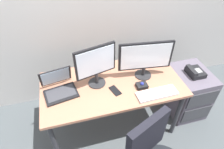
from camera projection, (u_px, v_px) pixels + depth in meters
name	position (u px, v px, depth m)	size (l,w,h in m)	color
ground_plane	(112.00, 123.00, 2.49)	(8.00, 8.00, 0.00)	#454B4E
desk	(112.00, 88.00, 2.08)	(1.46, 0.75, 0.71)	#A76E54
file_cabinet	(187.00, 92.00, 2.48)	(0.42, 0.53, 0.63)	#5A5260
desk_phone	(195.00, 72.00, 2.24)	(0.17, 0.20, 0.09)	black
monitor_main	(145.00, 58.00, 1.97)	(0.56, 0.18, 0.42)	#262628
monitor_side	(96.00, 64.00, 1.86)	(0.41, 0.18, 0.45)	#262628
keyboard	(157.00, 93.00, 1.90)	(0.41, 0.14, 0.03)	silver
laptop	(59.00, 87.00, 1.91)	(0.36, 0.34, 0.23)	black
trackball_mouse	(142.00, 85.00, 1.97)	(0.11, 0.09, 0.07)	black
coffee_mug	(148.00, 57.00, 2.29)	(0.10, 0.09, 0.11)	#305095
cell_phone	(116.00, 91.00, 1.94)	(0.07, 0.14, 0.01)	black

